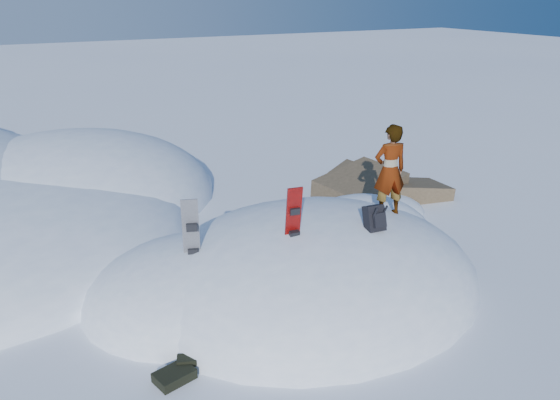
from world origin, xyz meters
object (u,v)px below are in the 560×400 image
snowboard_dark (192,242)px  person (390,171)px  snowboard_red (293,225)px  backpack (375,219)px

snowboard_dark → person: size_ratio=0.87×
snowboard_red → backpack: bearing=-7.5°
snowboard_red → snowboard_dark: (-1.63, 0.86, -0.34)m
snowboard_dark → backpack: size_ratio=2.85×
snowboard_red → person: person is taller
snowboard_red → snowboard_dark: size_ratio=0.92×
snowboard_red → backpack: 1.57m
snowboard_dark → backpack: snowboard_dark is taller
snowboard_dark → backpack: 3.41m
backpack → person: size_ratio=0.30×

